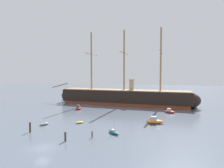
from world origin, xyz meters
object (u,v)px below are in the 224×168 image
at_px(motorboat_distant_centre, 131,100).
at_px(mooring_piling_right_pair, 65,137).
at_px(motorboat_alongside_stern, 170,111).
at_px(tall_ship, 124,97).
at_px(dinghy_far_right, 194,107).
at_px(motorboat_alongside_bow, 79,108).
at_px(sailboat_foreground_right, 114,132).
at_px(dinghy_near_centre, 79,122).
at_px(dinghy_foreground_left, 44,124).
at_px(mooring_piling_left_pair, 92,135).
at_px(sailboat_far_left, 67,100).
at_px(motorboat_mid_right, 155,121).
at_px(mooring_piling_nearest, 30,127).

xyz_separation_m(motorboat_distant_centre, mooring_piling_right_pair, (0.12, -59.68, 0.33)).
bearing_deg(motorboat_alongside_stern, tall_ship, 149.17).
relative_size(dinghy_far_right, mooring_piling_right_pair, 1.53).
xyz_separation_m(tall_ship, motorboat_alongside_bow, (-13.38, -15.03, -2.82)).
relative_size(sailboat_foreground_right, dinghy_near_centre, 2.05).
distance_m(dinghy_near_centre, mooring_piling_right_pair, 13.89).
bearing_deg(mooring_piling_right_pair, dinghy_foreground_left, 143.04).
bearing_deg(motorboat_alongside_bow, mooring_piling_left_pair, -57.20).
distance_m(dinghy_foreground_left, motorboat_alongside_stern, 40.04).
bearing_deg(motorboat_distant_centre, dinghy_far_right, -24.67).
bearing_deg(sailboat_foreground_right, sailboat_far_left, 131.57).
bearing_deg(dinghy_near_centre, mooring_piling_right_pair, -73.67).
bearing_deg(dinghy_far_right, dinghy_near_centre, -132.50).
relative_size(motorboat_mid_right, mooring_piling_nearest, 2.16).
height_order(sailboat_foreground_right, dinghy_near_centre, sailboat_foreground_right).
bearing_deg(dinghy_foreground_left, motorboat_mid_right, 21.15).
height_order(mooring_piling_left_pair, mooring_piling_right_pair, mooring_piling_right_pair).
xyz_separation_m(motorboat_mid_right, motorboat_distant_centre, (-15.39, 40.38, -0.07)).
xyz_separation_m(tall_ship, motorboat_alongside_stern, (18.85, -11.25, -2.86)).
bearing_deg(mooring_piling_left_pair, motorboat_distant_centre, 94.36).
xyz_separation_m(sailboat_foreground_right, mooring_piling_left_pair, (-3.41, -4.00, 0.28)).
xyz_separation_m(sailboat_foreground_right, motorboat_alongside_stern, (10.99, 27.44, 0.15)).
distance_m(motorboat_distant_centre, mooring_piling_nearest, 58.05).
relative_size(mooring_piling_left_pair, mooring_piling_right_pair, 0.73).
bearing_deg(motorboat_alongside_stern, sailboat_foreground_right, -111.83).
distance_m(dinghy_foreground_left, dinghy_far_right, 54.58).
bearing_deg(dinghy_near_centre, dinghy_foreground_left, -150.33).
xyz_separation_m(dinghy_foreground_left, motorboat_distant_centre, (11.63, 50.83, 0.30)).
distance_m(motorboat_mid_right, mooring_piling_right_pair, 24.60).
bearing_deg(motorboat_alongside_stern, dinghy_foreground_left, -139.21).
height_order(dinghy_foreground_left, motorboat_mid_right, motorboat_mid_right).
bearing_deg(tall_ship, dinghy_foreground_left, -107.04).
bearing_deg(dinghy_foreground_left, sailboat_far_left, 113.56).
bearing_deg(mooring_piling_right_pair, dinghy_near_centre, 106.33).
bearing_deg(tall_ship, sailboat_foreground_right, -78.52).
relative_size(sailboat_foreground_right, motorboat_mid_right, 0.96).
height_order(mooring_piling_nearest, mooring_piling_right_pair, mooring_piling_nearest).
distance_m(motorboat_mid_right, dinghy_far_right, 30.29).
distance_m(motorboat_alongside_bow, mooring_piling_nearest, 28.76).
distance_m(tall_ship, mooring_piling_left_pair, 43.01).
bearing_deg(dinghy_near_centre, motorboat_distant_centre, 85.34).
relative_size(dinghy_far_right, motorboat_distant_centre, 0.67).
xyz_separation_m(sailboat_foreground_right, dinghy_near_centre, (-11.47, 5.76, -0.14)).
xyz_separation_m(sailboat_foreground_right, mooring_piling_right_pair, (-7.57, -7.55, 0.53)).
bearing_deg(dinghy_foreground_left, motorboat_alongside_stern, 40.79).
bearing_deg(motorboat_distant_centre, tall_ship, -90.71).
bearing_deg(sailboat_foreground_right, motorboat_alongside_stern, 68.17).
distance_m(motorboat_alongside_stern, mooring_piling_right_pair, 39.62).
xyz_separation_m(tall_ship, mooring_piling_right_pair, (0.29, -46.25, -2.48)).
relative_size(motorboat_mid_right, motorboat_distant_centre, 1.16).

